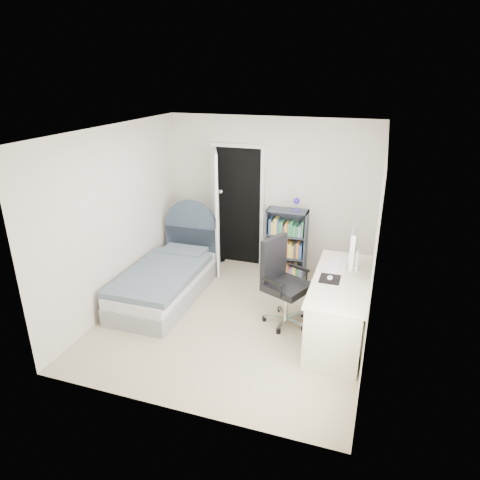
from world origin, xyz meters
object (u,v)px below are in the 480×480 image
(floor_lamp, at_px, (220,233))
(bookcase, at_px, (286,246))
(bed, at_px, (168,278))
(desk, at_px, (339,305))
(office_chair, at_px, (282,277))
(nightstand, at_px, (198,240))

(floor_lamp, distance_m, bookcase, 1.24)
(bed, xyz_separation_m, floor_lamp, (0.31, 1.39, 0.26))
(bookcase, distance_m, desk, 1.75)
(desk, xyz_separation_m, office_chair, (-0.77, 0.14, 0.20))
(floor_lamp, height_order, bookcase, bookcase)
(nightstand, height_order, office_chair, office_chair)
(nightstand, relative_size, desk, 0.35)
(nightstand, distance_m, office_chair, 2.35)
(nightstand, xyz_separation_m, floor_lamp, (0.39, 0.08, 0.15))
(nightstand, height_order, floor_lamp, floor_lamp)
(bookcase, relative_size, desk, 0.81)
(floor_lamp, distance_m, desk, 2.77)
(bed, distance_m, bookcase, 1.93)
(bookcase, bearing_deg, bed, -142.80)
(nightstand, distance_m, floor_lamp, 0.43)
(bed, height_order, desk, desk)
(nightstand, xyz_separation_m, office_chair, (1.83, -1.45, 0.25))
(bed, distance_m, nightstand, 1.31)
(nightstand, xyz_separation_m, desk, (2.60, -1.59, 0.06))
(desk, height_order, office_chair, desk)
(bed, relative_size, floor_lamp, 1.52)
(floor_lamp, height_order, desk, desk)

